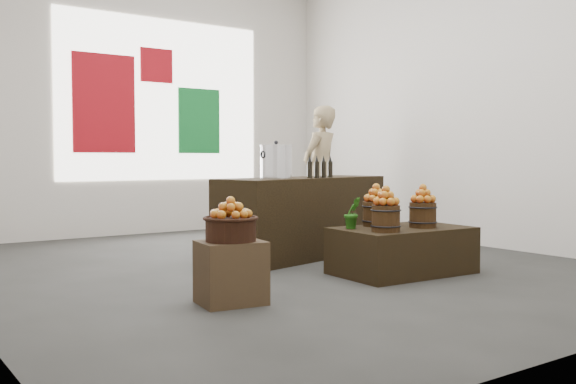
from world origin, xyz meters
TOP-DOWN VIEW (x-y plane):
  - ground at (0.00, 0.00)m, footprint 7.00×7.00m
  - back_wall at (0.00, 3.50)m, footprint 6.00×0.04m
  - back_opening at (0.30, 3.48)m, footprint 3.20×0.02m
  - deco_red_left at (-0.60, 3.47)m, footprint 0.90×0.04m
  - deco_green_right at (0.90, 3.47)m, footprint 0.70×0.04m
  - deco_red_upper at (0.20, 3.47)m, footprint 0.50×0.04m
  - crate at (-1.26, -1.26)m, footprint 0.54×0.46m
  - wicker_basket at (-1.26, -1.26)m, footprint 0.39×0.39m
  - apples_in_basket at (-1.26, -1.26)m, footprint 0.30×0.30m
  - display_table at (0.75, -1.09)m, footprint 1.34×0.86m
  - apple_bucket_front_left at (0.37, -1.25)m, footprint 0.26×0.26m
  - apples_in_bucket_front_left at (0.37, -1.25)m, footprint 0.20×0.20m
  - apple_bucket_front_right at (0.92, -1.20)m, footprint 0.26×0.26m
  - apples_in_bucket_front_right at (0.92, -1.20)m, footprint 0.20×0.20m
  - apple_bucket_rear at (0.63, -0.84)m, footprint 0.26×0.26m
  - apples_in_bucket_rear at (0.63, -0.84)m, footprint 0.20×0.20m
  - herb_garnish_right at (1.18, -0.95)m, footprint 0.24×0.22m
  - herb_garnish_left at (0.28, -0.90)m, footprint 0.19×0.16m
  - counter at (0.59, 0.32)m, footprint 2.31×1.19m
  - stock_pot_left at (0.15, 0.21)m, footprint 0.34×0.34m
  - oil_cruets at (0.64, 0.10)m, footprint 0.33×0.13m
  - shopper at (1.95, 1.76)m, footprint 0.80×0.67m

SIDE VIEW (x-z plane):
  - ground at x=0.00m, z-range 0.00..0.00m
  - display_table at x=0.75m, z-range 0.00..0.45m
  - crate at x=-1.26m, z-range 0.00..0.48m
  - counter at x=0.59m, z-range 0.00..0.90m
  - apple_bucket_front_left at x=0.37m, z-range 0.45..0.69m
  - apple_bucket_front_right at x=0.92m, z-range 0.45..0.69m
  - apple_bucket_rear at x=0.63m, z-range 0.45..0.69m
  - wicker_basket at x=-1.26m, z-range 0.48..0.66m
  - herb_garnish_right at x=1.18m, z-range 0.45..0.70m
  - herb_garnish_left at x=0.28m, z-range 0.45..0.75m
  - apples_in_basket at x=-1.26m, z-range 0.66..0.82m
  - apples_in_bucket_front_left at x=0.37m, z-range 0.69..0.87m
  - apples_in_bucket_front_right at x=0.92m, z-range 0.69..0.87m
  - apples_in_bucket_rear at x=0.63m, z-range 0.69..0.87m
  - shopper at x=1.95m, z-range 0.00..1.87m
  - oil_cruets at x=0.64m, z-range 0.90..1.15m
  - stock_pot_left at x=0.15m, z-range 0.90..1.25m
  - deco_green_right at x=0.90m, z-range 1.20..2.20m
  - deco_red_left at x=-0.60m, z-range 1.20..2.60m
  - back_wall at x=0.00m, z-range 0.00..4.00m
  - back_opening at x=0.30m, z-range 0.80..3.20m
  - deco_red_upper at x=0.20m, z-range 2.25..2.75m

